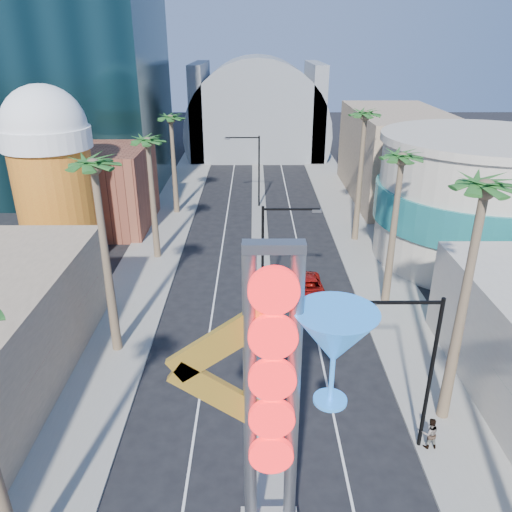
{
  "coord_description": "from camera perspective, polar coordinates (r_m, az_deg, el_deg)",
  "views": [
    {
      "loc": [
        -0.56,
        -9.88,
        17.83
      ],
      "look_at": [
        -0.44,
        18.17,
        5.39
      ],
      "focal_mm": 35.0,
      "sensor_mm": 36.0,
      "label": 1
    }
  ],
  "objects": [
    {
      "name": "beer_mug",
      "position": [
        44.27,
        -22.33,
        9.12
      ],
      "size": [
        7.0,
        7.0,
        14.5
      ],
      "color": "#C9501A",
      "rests_on": "ground"
    },
    {
      "name": "pedestrian_b",
      "position": [
        25.81,
        19.25,
        -18.57
      ],
      "size": [
        0.81,
        0.65,
        1.6
      ],
      "primitive_type": "imported",
      "rotation": [
        0.0,
        0.0,
        3.19
      ],
      "color": "gray",
      "rests_on": "sidewalk_east"
    },
    {
      "name": "median",
      "position": [
        51.07,
        0.4,
        3.58
      ],
      "size": [
        1.6,
        84.0,
        0.15
      ],
      "primitive_type": "cube",
      "color": "gray",
      "rests_on": "ground"
    },
    {
      "name": "streetlight_1",
      "position": [
        55.41,
        -0.23,
        10.41
      ],
      "size": [
        3.79,
        0.25,
        8.0
      ],
      "color": "black",
      "rests_on": "ground"
    },
    {
      "name": "streetlight_0",
      "position": [
        32.58,
        1.73,
        0.49
      ],
      "size": [
        3.79,
        0.25,
        8.0
      ],
      "color": "black",
      "rests_on": "ground"
    },
    {
      "name": "neon_sign",
      "position": [
        16.66,
        4.72,
        -15.36
      ],
      "size": [
        6.53,
        2.6,
        12.55
      ],
      "color": "gray",
      "rests_on": "ground"
    },
    {
      "name": "sidewalk_east",
      "position": [
        49.3,
        11.56,
        2.31
      ],
      "size": [
        5.0,
        100.0,
        0.15
      ],
      "primitive_type": "cube",
      "color": "gray",
      "rests_on": "ground"
    },
    {
      "name": "palm_3",
      "position": [
        53.22,
        -9.68,
        14.58
      ],
      "size": [
        2.4,
        2.4,
        11.2
      ],
      "color": "brown",
      "rests_on": "ground"
    },
    {
      "name": "palm_1",
      "position": [
        28.11,
        -17.9,
        8.34
      ],
      "size": [
        2.4,
        2.4,
        12.7
      ],
      "color": "brown",
      "rests_on": "ground"
    },
    {
      "name": "red_pickup",
      "position": [
        37.25,
        6.07,
        -3.65
      ],
      "size": [
        2.56,
        4.97,
        1.34
      ],
      "primitive_type": "imported",
      "rotation": [
        0.0,
        0.0,
        0.07
      ],
      "color": "#AE120D",
      "rests_on": "ground"
    },
    {
      "name": "canopy",
      "position": [
        82.99,
        0.15,
        14.55
      ],
      "size": [
        22.0,
        16.0,
        22.0
      ],
      "color": "slate",
      "rests_on": "ground"
    },
    {
      "name": "sidewalk_west",
      "position": [
        49.08,
        -10.73,
        2.28
      ],
      "size": [
        5.0,
        100.0,
        0.15
      ],
      "primitive_type": "cube",
      "color": "gray",
      "rests_on": "ground"
    },
    {
      "name": "turquoise_building",
      "position": [
        45.75,
        23.84,
        5.9
      ],
      "size": [
        16.6,
        16.6,
        10.6
      ],
      "color": "#B4A998",
      "rests_on": "ground"
    },
    {
      "name": "palm_5",
      "position": [
        23.01,
        24.42,
        5.18
      ],
      "size": [
        2.4,
        2.4,
        13.2
      ],
      "color": "brown",
      "rests_on": "ground"
    },
    {
      "name": "streetlight_2",
      "position": [
        23.27,
        18.42,
        -11.45
      ],
      "size": [
        3.45,
        0.25,
        8.0
      ],
      "color": "black",
      "rests_on": "ground"
    },
    {
      "name": "palm_6",
      "position": [
        34.21,
        16.23,
        9.63
      ],
      "size": [
        2.4,
        2.4,
        11.7
      ],
      "color": "brown",
      "rests_on": "ground"
    },
    {
      "name": "palm_2",
      "position": [
        41.61,
        -12.2,
        11.82
      ],
      "size": [
        2.4,
        2.4,
        11.2
      ],
      "color": "brown",
      "rests_on": "ground"
    },
    {
      "name": "filler_east",
      "position": [
        61.55,
        15.67,
        11.03
      ],
      "size": [
        10.0,
        20.0,
        10.0
      ],
      "primitive_type": "cube",
      "color": "#967D60",
      "rests_on": "ground"
    },
    {
      "name": "palm_7",
      "position": [
        45.45,
        12.3,
        14.54
      ],
      "size": [
        2.4,
        2.4,
        12.7
      ],
      "color": "brown",
      "rests_on": "ground"
    },
    {
      "name": "brick_filler_west",
      "position": [
        52.17,
        -17.6,
        7.43
      ],
      "size": [
        10.0,
        10.0,
        8.0
      ],
      "primitive_type": "cube",
      "color": "brown",
      "rests_on": "ground"
    }
  ]
}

